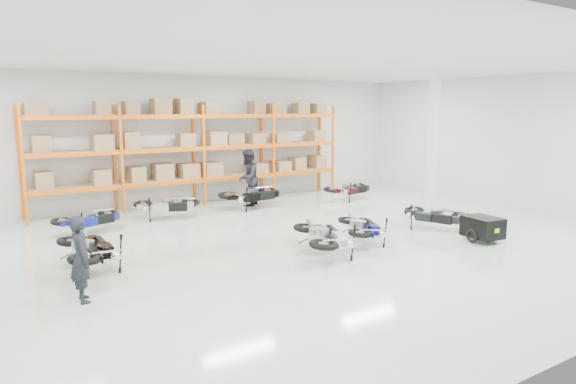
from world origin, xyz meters
TOP-DOWN VIEW (x-y plane):
  - room at (0.00, 0.00)m, footprint 18.00×18.00m
  - pallet_rack at (-0.00, 6.45)m, footprint 11.28×0.98m
  - structural_column at (5.20, 0.50)m, footprint 0.25×0.25m
  - moto_blue_centre at (1.30, -0.81)m, footprint 1.55×1.89m
  - moto_silver_left at (-0.18, -1.19)m, footprint 1.57×2.11m
  - moto_black_far_left at (-4.98, 0.61)m, footprint 1.00×1.91m
  - moto_touring_right at (3.99, -0.76)m, footprint 1.33×1.86m
  - trailer at (3.99, -2.36)m, footprint 0.81×1.53m
  - moto_back_a at (-4.28, 4.02)m, footprint 1.79×1.25m
  - moto_back_b at (-1.84, 4.72)m, footprint 1.93×1.43m
  - moto_back_c at (1.18, 4.76)m, footprint 1.99×1.08m
  - moto_back_d at (4.99, 4.19)m, footprint 1.85×1.10m
  - person_left at (-5.47, -1.18)m, footprint 0.39×0.58m
  - person_back at (1.30, 5.25)m, footprint 1.21×1.20m

SIDE VIEW (x-z plane):
  - trailer at x=3.99m, z-range 0.05..0.68m
  - moto_back_a at x=-4.28m, z-range -0.03..1.02m
  - moto_touring_right at x=3.99m, z-range -0.03..1.06m
  - moto_blue_centre at x=1.30m, z-range -0.03..1.07m
  - moto_back_b at x=-1.84m, z-range -0.03..1.09m
  - moto_back_d at x=4.99m, z-range -0.03..1.10m
  - moto_black_far_left at x=-4.98m, z-range -0.03..1.18m
  - moto_silver_left at x=-0.18m, z-range -0.03..1.20m
  - moto_back_c at x=1.18m, z-range -0.04..1.22m
  - person_left at x=-5.47m, z-range 0.00..1.55m
  - person_back at x=1.30m, z-range 0.00..1.97m
  - room at x=0.00m, z-range -6.75..11.25m
  - structural_column at x=5.20m, z-range 0.00..4.50m
  - pallet_rack at x=0.00m, z-range 0.45..4.07m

